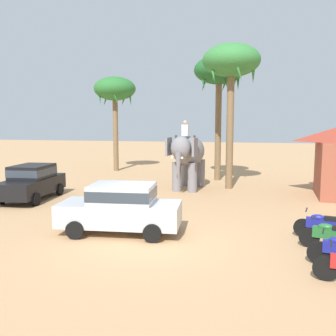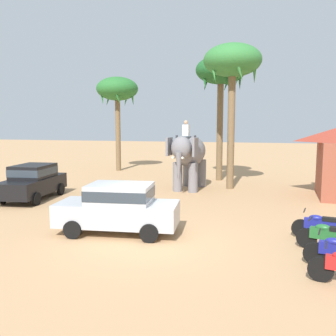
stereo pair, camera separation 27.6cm
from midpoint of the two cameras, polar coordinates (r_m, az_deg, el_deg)
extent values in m
plane|color=tan|center=(12.05, -3.04, -11.14)|extent=(120.00, 120.00, 0.00)
cube|color=#B7BABF|center=(12.75, -8.09, -7.00)|extent=(4.23, 2.05, 0.76)
cube|color=#B7BABF|center=(12.57, -7.70, -3.93)|extent=(2.23, 1.74, 0.64)
cube|color=#2D3842|center=(12.57, -7.70, -3.93)|extent=(2.25, 1.76, 0.35)
cylinder|color=black|center=(12.48, -14.83, -9.28)|extent=(0.61, 0.23, 0.60)
cylinder|color=black|center=(14.01, -12.15, -7.41)|extent=(0.61, 0.23, 0.60)
cylinder|color=black|center=(11.77, -3.14, -10.06)|extent=(0.61, 0.23, 0.60)
cylinder|color=black|center=(13.37, -1.75, -7.95)|extent=(0.61, 0.23, 0.60)
cube|color=black|center=(19.27, -20.72, -2.60)|extent=(2.03, 4.23, 0.76)
cube|color=black|center=(19.26, -20.67, -0.50)|extent=(1.73, 2.22, 0.64)
cube|color=#2D3842|center=(19.26, -20.67, -0.50)|extent=(1.75, 2.24, 0.35)
cylinder|color=black|center=(17.84, -20.22, -4.57)|extent=(0.23, 0.61, 0.60)
cylinder|color=black|center=(18.70, -24.83, -4.27)|extent=(0.23, 0.61, 0.60)
cylinder|color=black|center=(20.07, -16.80, -3.18)|extent=(0.23, 0.61, 0.60)
cylinder|color=black|center=(20.84, -21.05, -2.98)|extent=(0.23, 0.61, 0.60)
ellipsoid|color=slate|center=(20.80, 2.93, 2.61)|extent=(1.92, 3.25, 1.70)
cylinder|color=slate|center=(19.95, 3.39, -1.49)|extent=(0.52, 0.52, 1.60)
cylinder|color=slate|center=(20.20, 0.98, -1.37)|extent=(0.52, 0.52, 1.60)
cylinder|color=slate|center=(21.73, 4.69, -0.80)|extent=(0.52, 0.52, 1.60)
cylinder|color=slate|center=(21.96, 2.47, -0.70)|extent=(0.52, 0.52, 1.60)
ellipsoid|color=slate|center=(19.22, 1.61, 3.15)|extent=(1.20, 1.11, 1.20)
cube|color=slate|center=(19.12, 3.77, 3.26)|extent=(0.20, 0.81, 0.96)
cube|color=slate|center=(19.54, -0.32, 3.36)|extent=(0.20, 0.81, 0.96)
cone|color=slate|center=(18.89, 1.20, 0.03)|extent=(0.40, 0.40, 1.60)
cone|color=beige|center=(18.81, 2.00, 1.53)|extent=(0.18, 0.57, 0.21)
cone|color=beige|center=(18.96, 0.50, 1.58)|extent=(0.18, 0.57, 0.21)
cube|color=white|center=(19.93, 2.28, 5.88)|extent=(0.36, 0.27, 0.60)
sphere|color=tan|center=(19.92, 2.29, 7.09)|extent=(0.22, 0.22, 0.22)
cylinder|color=#333338|center=(19.80, 3.72, 4.27)|extent=(0.12, 0.12, 0.55)
cylinder|color=#333338|center=(20.10, 0.85, 4.32)|extent=(0.12, 0.12, 0.55)
cylinder|color=black|center=(9.80, 22.47, -14.19)|extent=(0.61, 0.21, 0.60)
cylinder|color=black|center=(9.60, 23.19, -10.75)|extent=(0.14, 0.55, 0.04)
cylinder|color=black|center=(10.81, 21.60, -12.13)|extent=(0.61, 0.23, 0.60)
cylinder|color=black|center=(10.62, 22.24, -9.00)|extent=(0.16, 0.55, 0.04)
cylinder|color=black|center=(12.07, 20.41, -10.07)|extent=(0.60, 0.28, 0.60)
cube|color=#23662D|center=(11.92, 23.33, -9.31)|extent=(1.03, 0.50, 0.32)
ellipsoid|color=#23662D|center=(11.89, 22.65, -8.42)|extent=(0.49, 0.36, 0.20)
cylinder|color=black|center=(11.89, 20.97, -7.25)|extent=(0.20, 0.54, 0.04)
cylinder|color=black|center=(13.07, 19.58, -8.72)|extent=(0.61, 0.22, 0.60)
cube|color=navy|center=(12.98, 22.29, -7.94)|extent=(1.04, 0.40, 0.32)
ellipsoid|color=navy|center=(12.95, 21.66, -7.13)|extent=(0.48, 0.32, 0.20)
cube|color=black|center=(12.94, 23.44, -7.22)|extent=(0.47, 0.30, 0.12)
cylinder|color=black|center=(12.91, 20.10, -6.09)|extent=(0.15, 0.55, 0.04)
cylinder|color=brown|center=(21.11, 9.21, 6.22)|extent=(0.40, 0.40, 6.97)
ellipsoid|color=#337A38|center=(21.38, 9.41, 16.14)|extent=(3.20, 3.20, 1.80)
cone|color=#337A38|center=(21.27, 12.72, 14.75)|extent=(0.40, 0.92, 1.64)
cone|color=#337A38|center=(22.42, 10.54, 14.40)|extent=(0.91, 0.57, 1.67)
cone|color=#337A38|center=(22.09, 6.90, 14.58)|extent=(0.73, 0.83, 1.69)
cone|color=#337A38|center=(20.70, 6.48, 15.09)|extent=(0.73, 0.83, 1.69)
cone|color=#337A38|center=(20.16, 10.27, 15.24)|extent=(0.91, 0.57, 1.67)
cylinder|color=brown|center=(29.06, -8.40, 5.63)|extent=(0.39, 0.39, 6.14)
ellipsoid|color=#286B2D|center=(29.16, -8.51, 12.06)|extent=(3.20, 3.20, 1.80)
cone|color=#286B2D|center=(28.71, -6.22, 11.18)|extent=(0.40, 0.92, 1.64)
cone|color=#286B2D|center=(30.06, -7.02, 10.98)|extent=(0.91, 0.57, 1.67)
cone|color=#286B2D|center=(30.13, -9.76, 10.92)|extent=(0.73, 0.83, 1.69)
cone|color=#286B2D|center=(28.84, -10.84, 11.08)|extent=(0.73, 0.83, 1.69)
cone|color=#286B2D|center=(27.93, -8.64, 11.26)|extent=(0.91, 0.57, 1.67)
cylinder|color=brown|center=(24.18, 7.45, 6.25)|extent=(0.40, 0.40, 6.89)
ellipsoid|color=#1E5B28|center=(24.40, 7.59, 14.83)|extent=(3.20, 3.20, 1.80)
cone|color=#1E5B28|center=(24.26, 10.48, 13.63)|extent=(0.40, 0.92, 1.64)
cone|color=#1E5B28|center=(25.44, 8.67, 13.36)|extent=(0.91, 0.57, 1.67)
cone|color=#1E5B28|center=(25.14, 5.46, 13.48)|extent=(0.73, 0.83, 1.69)
cone|color=#1E5B28|center=(23.75, 5.01, 13.86)|extent=(0.73, 0.83, 1.69)
cone|color=#1E5B28|center=(23.18, 8.25, 13.99)|extent=(0.91, 0.57, 1.67)
camera|label=1|loc=(0.14, -90.45, -0.06)|focal=39.33mm
camera|label=2|loc=(0.14, 89.55, 0.06)|focal=39.33mm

